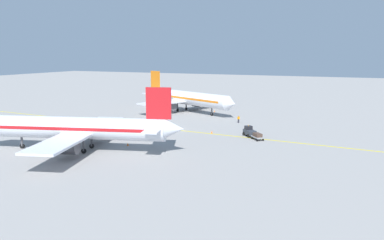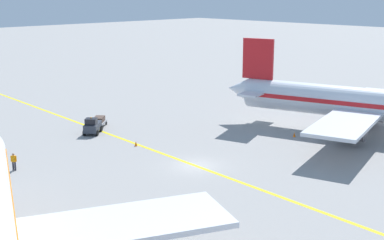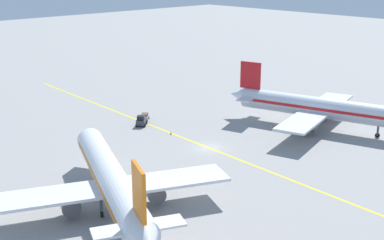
{
  "view_description": "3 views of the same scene",
  "coord_description": "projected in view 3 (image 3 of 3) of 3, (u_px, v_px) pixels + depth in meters",
  "views": [
    {
      "loc": [
        -68.67,
        -35.18,
        15.82
      ],
      "look_at": [
        -2.11,
        -5.79,
        2.79
      ],
      "focal_mm": 35.0,
      "sensor_mm": 36.0,
      "label": 1
    },
    {
      "loc": [
        34.17,
        34.69,
        16.36
      ],
      "look_at": [
        -4.76,
        -5.36,
        2.78
      ],
      "focal_mm": 50.0,
      "sensor_mm": 36.0,
      "label": 2
    },
    {
      "loc": [
        56.59,
        56.39,
        28.65
      ],
      "look_at": [
        0.91,
        -2.95,
        4.18
      ],
      "focal_mm": 50.0,
      "sensor_mm": 36.0,
      "label": 3
    }
  ],
  "objects": [
    {
      "name": "ground_plane",
      "position": [
        209.0,
        148.0,
        84.71
      ],
      "size": [
        400.0,
        400.0,
        0.0
      ],
      "primitive_type": "plane",
      "color": "gray"
    },
    {
      "name": "apron_yellow_centreline",
      "position": [
        209.0,
        148.0,
        84.71
      ],
      "size": [
        7.35,
        119.82,
        0.01
      ],
      "primitive_type": "cube",
      "rotation": [
        0.0,
        0.0,
        -0.06
      ],
      "color": "yellow",
      "rests_on": "ground"
    },
    {
      "name": "airplane_at_gate",
      "position": [
        320.0,
        108.0,
        93.52
      ],
      "size": [
        28.35,
        34.93,
        10.6
      ],
      "color": "silver",
      "rests_on": "ground"
    },
    {
      "name": "airplane_adjacent_stand",
      "position": [
        111.0,
        181.0,
        62.82
      ],
      "size": [
        27.75,
        33.76,
        10.6
      ],
      "color": "silver",
      "rests_on": "ground"
    },
    {
      "name": "baggage_tug_dark",
      "position": [
        141.0,
        121.0,
        95.96
      ],
      "size": [
        3.23,
        3.12,
        2.11
      ],
      "color": "#333842",
      "rests_on": "ground"
    },
    {
      "name": "baggage_cart_trailing",
      "position": [
        145.0,
        116.0,
        99.14
      ],
      "size": [
        2.87,
        2.78,
        1.24
      ],
      "color": "gray",
      "rests_on": "ground"
    },
    {
      "name": "ground_crew_worker",
      "position": [
        101.0,
        145.0,
        83.42
      ],
      "size": [
        0.41,
        0.47,
        1.68
      ],
      "color": "#23232D",
      "rests_on": "ground"
    },
    {
      "name": "traffic_cone_near_nose",
      "position": [
        63.0,
        193.0,
        67.7
      ],
      "size": [
        0.32,
        0.32,
        0.55
      ],
      "primitive_type": "cone",
      "color": "orange",
      "rests_on": "ground"
    },
    {
      "name": "traffic_cone_mid_apron",
      "position": [
        171.0,
        133.0,
        91.12
      ],
      "size": [
        0.32,
        0.32,
        0.55
      ],
      "primitive_type": "cone",
      "color": "orange",
      "rests_on": "ground"
    },
    {
      "name": "traffic_cone_by_wingtip",
      "position": [
        273.0,
        127.0,
        94.44
      ],
      "size": [
        0.32,
        0.32,
        0.55
      ],
      "primitive_type": "cone",
      "color": "orange",
      "rests_on": "ground"
    }
  ]
}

